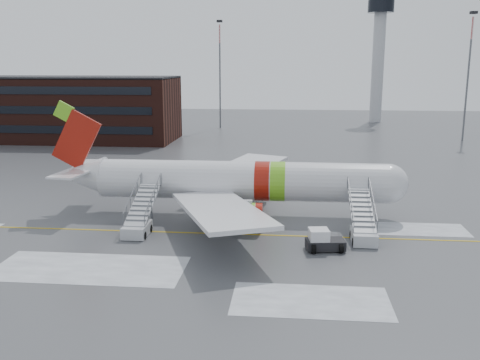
# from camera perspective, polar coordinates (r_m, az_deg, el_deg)

# --- Properties ---
(ground) EXTENTS (260.00, 260.00, 0.00)m
(ground) POSITION_cam_1_polar(r_m,az_deg,el_deg) (48.74, -4.89, -5.28)
(ground) COLOR #494C4F
(ground) RESTS_ON ground
(airliner) EXTENTS (35.03, 32.97, 11.18)m
(airliner) POSITION_cam_1_polar(r_m,az_deg,el_deg) (52.32, -0.83, -0.14)
(airliner) COLOR silver
(airliner) RESTS_ON ground
(airstair_fwd) EXTENTS (2.05, 7.70, 3.48)m
(airstair_fwd) POSITION_cam_1_polar(r_m,az_deg,el_deg) (46.71, 12.96, -4.98)
(airstair_fwd) COLOR #B6B8BE
(airstair_fwd) RESTS_ON ground
(airstair_aft) EXTENTS (2.05, 7.70, 3.48)m
(airstair_aft) POSITION_cam_1_polar(r_m,az_deg,el_deg) (48.15, -10.71, -4.36)
(airstair_aft) COLOR #AAACB1
(airstair_aft) RESTS_ON ground
(pushback_tug) EXTENTS (3.27, 2.63, 1.75)m
(pushback_tug) POSITION_cam_1_polar(r_m,az_deg,el_deg) (43.67, 8.84, -6.43)
(pushback_tug) COLOR black
(pushback_tug) RESTS_ON ground
(terminal_building) EXTENTS (62.00, 16.11, 12.30)m
(terminal_building) POSITION_cam_1_polar(r_m,az_deg,el_deg) (114.34, -22.62, 7.12)
(terminal_building) COLOR #3F1E16
(terminal_building) RESTS_ON ground
(control_tower) EXTENTS (6.40, 6.40, 30.00)m
(control_tower) POSITION_cam_1_polar(r_m,az_deg,el_deg) (142.35, 14.59, 13.57)
(control_tower) COLOR #B2B5BA
(control_tower) RESTS_ON ground
(light_mast_far_ne) EXTENTS (1.20, 1.20, 24.25)m
(light_mast_far_ne) POSITION_cam_1_polar(r_m,az_deg,el_deg) (112.75, 23.21, 10.91)
(light_mast_far_ne) COLOR #595B60
(light_mast_far_ne) RESTS_ON ground
(light_mast_far_n) EXTENTS (1.20, 1.20, 24.25)m
(light_mast_far_n) POSITION_cam_1_polar(r_m,az_deg,el_deg) (124.78, -2.16, 11.92)
(light_mast_far_n) COLOR #595B60
(light_mast_far_n) RESTS_ON ground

